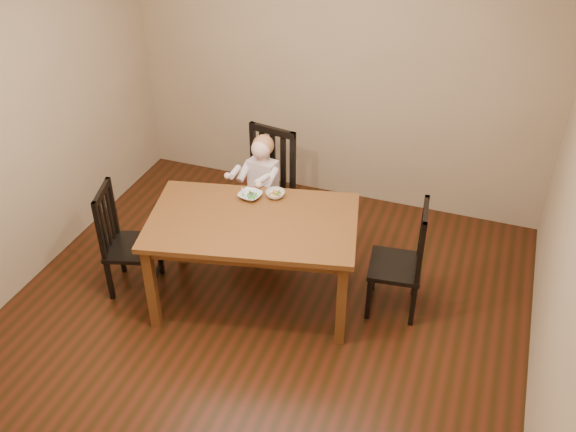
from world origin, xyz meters
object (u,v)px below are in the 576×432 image
(bowl_peas, at_px, (250,196))
(chair_left, at_px, (125,242))
(dining_table, at_px, (253,229))
(chair_child, at_px, (265,191))
(toddler, at_px, (262,180))
(bowl_veg, at_px, (275,194))
(chair_right, at_px, (402,262))

(bowl_peas, bearing_deg, chair_left, -152.61)
(dining_table, bearing_deg, chair_child, 105.14)
(toddler, bearing_deg, dining_table, 115.73)
(dining_table, distance_m, bowl_veg, 0.37)
(chair_child, bearing_deg, dining_table, 114.12)
(chair_right, bearing_deg, bowl_peas, 84.05)
(chair_left, xyz_separation_m, bowl_veg, (1.08, 0.55, 0.36))
(dining_table, bearing_deg, chair_right, 14.79)
(chair_right, bearing_deg, chair_child, 61.87)
(dining_table, distance_m, chair_left, 1.07)
(chair_left, distance_m, chair_right, 2.19)
(bowl_peas, height_order, bowl_veg, bowl_veg)
(chair_left, xyz_separation_m, chair_right, (2.13, 0.49, 0.01))
(chair_child, distance_m, bowl_peas, 0.61)
(chair_child, height_order, toddler, chair_child)
(dining_table, height_order, chair_child, chair_child)
(dining_table, distance_m, toddler, 0.79)
(dining_table, bearing_deg, bowl_peas, 115.77)
(chair_right, distance_m, bowl_peas, 1.28)
(chair_left, bearing_deg, toddler, 123.30)
(toddler, relative_size, bowl_peas, 3.13)
(dining_table, relative_size, chair_left, 1.85)
(toddler, bearing_deg, chair_left, 58.67)
(chair_right, height_order, toddler, chair_right)
(bowl_veg, bearing_deg, toddler, 124.58)
(chair_child, bearing_deg, bowl_veg, 129.49)
(dining_table, relative_size, bowl_peas, 9.86)
(dining_table, xyz_separation_m, chair_left, (-1.03, -0.19, -0.24))
(chair_child, xyz_separation_m, chair_left, (-0.81, -1.00, -0.06))
(chair_child, distance_m, chair_left, 1.29)
(toddler, bearing_deg, bowl_veg, 133.56)
(bowl_peas, xyz_separation_m, bowl_veg, (0.18, 0.08, 0.00))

